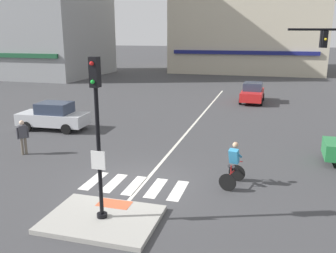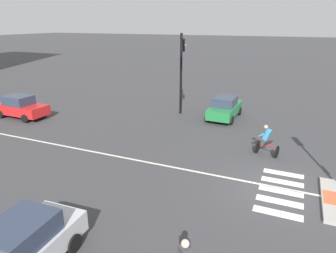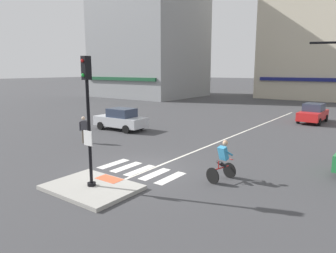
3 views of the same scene
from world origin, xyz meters
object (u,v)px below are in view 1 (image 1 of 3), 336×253
(car_red_eastbound_distant, at_px, (252,93))
(pedestrian_at_curb_left, at_px, (23,134))
(signal_pole, at_px, (97,125))
(cyclist, at_px, (233,164))
(car_silver_cross_left, at_px, (54,116))

(car_red_eastbound_distant, relative_size, pedestrian_at_curb_left, 2.48)
(signal_pole, distance_m, cyclist, 5.69)
(car_red_eastbound_distant, distance_m, cyclist, 17.59)
(signal_pole, relative_size, pedestrian_at_curb_left, 2.90)
(pedestrian_at_curb_left, bearing_deg, car_silver_cross_left, 105.40)
(car_red_eastbound_distant, height_order, pedestrian_at_curb_left, pedestrian_at_curb_left)
(cyclist, relative_size, pedestrian_at_curb_left, 1.01)
(car_silver_cross_left, bearing_deg, cyclist, -25.91)
(signal_pole, height_order, car_red_eastbound_distant, signal_pole)
(signal_pole, xyz_separation_m, car_red_eastbound_distant, (3.43, 21.42, -2.25))
(car_red_eastbound_distant, height_order, cyclist, cyclist)
(cyclist, distance_m, pedestrian_at_curb_left, 9.99)
(car_red_eastbound_distant, xyz_separation_m, cyclist, (0.15, -17.59, 0.06))
(car_silver_cross_left, relative_size, pedestrian_at_curb_left, 2.50)
(car_silver_cross_left, distance_m, pedestrian_at_curb_left, 4.62)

